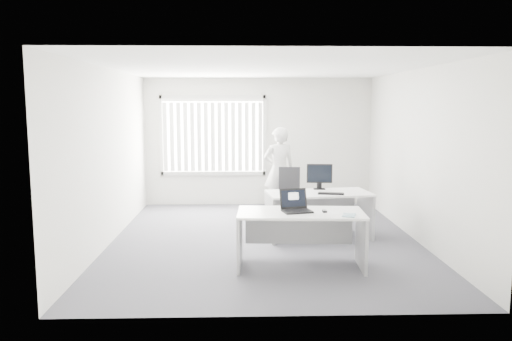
{
  "coord_description": "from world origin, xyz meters",
  "views": [
    {
      "loc": [
        -0.37,
        -8.03,
        2.23
      ],
      "look_at": [
        -0.13,
        0.15,
        1.14
      ],
      "focal_mm": 35.0,
      "sensor_mm": 36.0,
      "label": 1
    }
  ],
  "objects_px": {
    "laptop": "(297,201)",
    "monitor": "(319,177)",
    "desk_far": "(319,205)",
    "person": "(279,170)",
    "office_chair": "(289,203)",
    "desk_near": "(300,227)"
  },
  "relations": [
    {
      "from": "desk_near",
      "to": "desk_far",
      "type": "bearing_deg",
      "value": 75.55
    },
    {
      "from": "office_chair",
      "to": "laptop",
      "type": "relative_size",
      "value": 2.61
    },
    {
      "from": "monitor",
      "to": "desk_far",
      "type": "bearing_deg",
      "value": -95.91
    },
    {
      "from": "desk_near",
      "to": "office_chair",
      "type": "height_order",
      "value": "office_chair"
    },
    {
      "from": "office_chair",
      "to": "monitor",
      "type": "distance_m",
      "value": 1.38
    },
    {
      "from": "office_chair",
      "to": "monitor",
      "type": "xyz_separation_m",
      "value": [
        0.41,
        -1.13,
        0.68
      ]
    },
    {
      "from": "desk_near",
      "to": "laptop",
      "type": "bearing_deg",
      "value": -151.42
    },
    {
      "from": "desk_far",
      "to": "office_chair",
      "type": "relative_size",
      "value": 1.79
    },
    {
      "from": "desk_near",
      "to": "laptop",
      "type": "xyz_separation_m",
      "value": [
        -0.05,
        -0.02,
        0.37
      ]
    },
    {
      "from": "office_chair",
      "to": "laptop",
      "type": "xyz_separation_m",
      "value": [
        -0.18,
        -2.98,
        0.62
      ]
    },
    {
      "from": "office_chair",
      "to": "monitor",
      "type": "height_order",
      "value": "monitor"
    },
    {
      "from": "desk_far",
      "to": "person",
      "type": "distance_m",
      "value": 2.07
    },
    {
      "from": "office_chair",
      "to": "laptop",
      "type": "height_order",
      "value": "laptop"
    },
    {
      "from": "desk_far",
      "to": "laptop",
      "type": "xyz_separation_m",
      "value": [
        -0.53,
        -1.55,
        0.37
      ]
    },
    {
      "from": "office_chair",
      "to": "person",
      "type": "distance_m",
      "value": 0.81
    },
    {
      "from": "desk_near",
      "to": "office_chair",
      "type": "distance_m",
      "value": 2.97
    },
    {
      "from": "desk_far",
      "to": "office_chair",
      "type": "distance_m",
      "value": 1.5
    },
    {
      "from": "desk_near",
      "to": "monitor",
      "type": "bearing_deg",
      "value": 76.72
    },
    {
      "from": "desk_near",
      "to": "person",
      "type": "bearing_deg",
      "value": 93.68
    },
    {
      "from": "laptop",
      "to": "monitor",
      "type": "distance_m",
      "value": 1.94
    },
    {
      "from": "office_chair",
      "to": "desk_near",
      "type": "bearing_deg",
      "value": -85.66
    },
    {
      "from": "desk_far",
      "to": "person",
      "type": "xyz_separation_m",
      "value": [
        -0.52,
        1.98,
        0.33
      ]
    }
  ]
}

